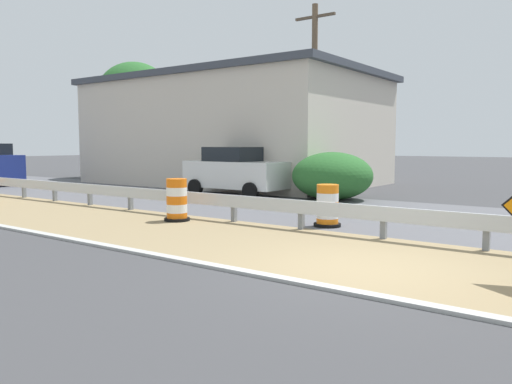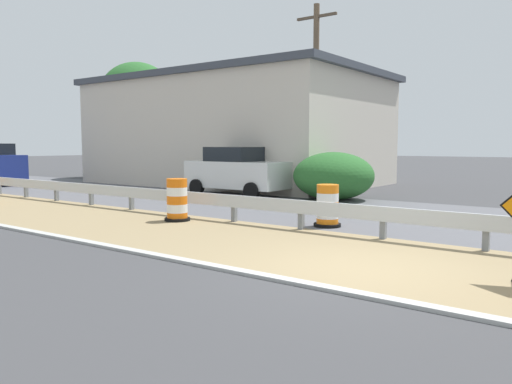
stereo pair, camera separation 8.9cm
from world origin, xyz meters
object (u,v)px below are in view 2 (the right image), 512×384
object	(u,v)px
traffic_barrel_nearest	(327,208)
traffic_barrel_close	(177,202)
utility_pole_near	(316,96)
car_mid_far_lane	(238,171)

from	to	relation	value
traffic_barrel_nearest	traffic_barrel_close	distance (m)	3.96
traffic_barrel_close	utility_pole_near	xyz separation A→B (m)	(8.91, 0.92, 3.49)
traffic_barrel_close	utility_pole_near	bearing A→B (deg)	5.92
traffic_barrel_close	utility_pole_near	distance (m)	9.61
traffic_barrel_nearest	traffic_barrel_close	world-z (taller)	traffic_barrel_close
traffic_barrel_close	car_mid_far_lane	xyz separation A→B (m)	(6.20, 2.86, 0.45)
traffic_barrel_close	utility_pole_near	world-z (taller)	utility_pole_near
traffic_barrel_close	traffic_barrel_nearest	bearing A→B (deg)	-67.38
traffic_barrel_close	car_mid_far_lane	bearing A→B (deg)	24.78
traffic_barrel_nearest	car_mid_far_lane	xyz separation A→B (m)	(4.68, 6.52, 0.49)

